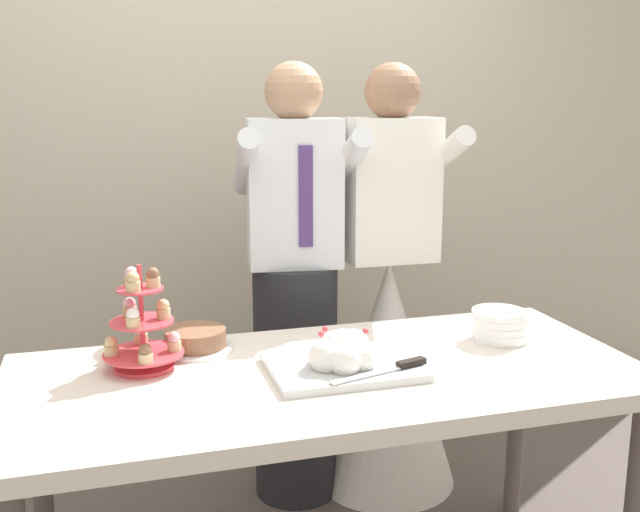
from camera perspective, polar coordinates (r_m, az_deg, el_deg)
The scene contains 8 objects.
rear_wall at distance 3.42m, azimuth -6.59°, elevation 10.65°, with size 5.20×0.10×2.90m, color beige.
dessert_table at distance 2.17m, azimuth 0.64°, elevation -10.57°, with size 1.80×0.80×0.78m.
cupcake_stand at distance 2.17m, azimuth -13.47°, elevation -5.54°, with size 0.23×0.23×0.31m.
main_cake_tray at distance 2.11m, azimuth 1.81°, elevation -7.74°, with size 0.43×0.31×0.13m.
plate_stack at distance 2.44m, azimuth 13.66°, elevation -5.18°, with size 0.18×0.18×0.10m.
round_cake at distance 2.32m, azimuth -9.55°, elevation -6.39°, with size 0.24×0.24×0.07m.
person_groom at distance 2.82m, azimuth -1.90°, elevation -4.13°, with size 0.52×0.54×1.66m.
person_bride at distance 2.96m, azimuth 5.21°, elevation -6.66°, with size 0.56×0.56×1.66m.
Camera 1 is at (-0.58, -1.91, 1.54)m, focal length 41.70 mm.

